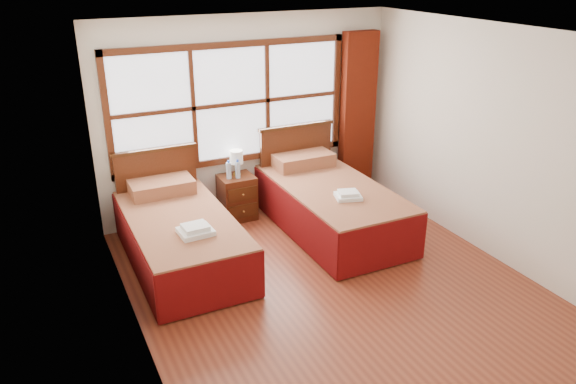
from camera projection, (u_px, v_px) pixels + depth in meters
name	position (u px, v px, depth m)	size (l,w,h in m)	color
floor	(331.00, 284.00, 5.99)	(4.50, 4.50, 0.00)	brown
ceiling	(340.00, 33.00, 4.98)	(4.50, 4.50, 0.00)	white
wall_back	(249.00, 116.00, 7.35)	(4.00, 4.00, 0.00)	silver
wall_left	(128.00, 207.00, 4.68)	(4.50, 4.50, 0.00)	silver
wall_right	(490.00, 143.00, 6.29)	(4.50, 4.50, 0.00)	silver
window	(231.00, 104.00, 7.14)	(3.16, 0.06, 1.56)	white
curtain	(357.00, 115.00, 7.93)	(0.50, 0.16, 2.30)	#5B1709
bed_left	(180.00, 235.00, 6.33)	(1.11, 2.14, 1.08)	#3F1F0D
bed_right	(329.00, 203.00, 7.11)	(1.16, 2.26, 1.14)	#3F1F0D
nightstand	(237.00, 197.00, 7.41)	(0.44, 0.44, 0.59)	#492010
towels_left	(196.00, 230.00, 5.80)	(0.35, 0.31, 0.10)	white
towels_right	(348.00, 195.00, 6.58)	(0.36, 0.33, 0.09)	white
lamp	(236.00, 158.00, 7.26)	(0.17, 0.17, 0.34)	gold
bottle_near	(229.00, 170.00, 7.18)	(0.07, 0.07, 0.25)	#AAC4DA
bottle_far	(238.00, 170.00, 7.21)	(0.07, 0.07, 0.25)	#AAC4DA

